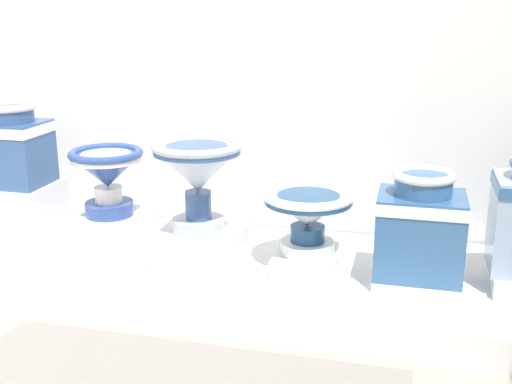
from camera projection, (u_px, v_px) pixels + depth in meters
name	position (u px, v px, depth m)	size (l,w,h in m)	color
display_platform	(248.00, 274.00, 3.00)	(3.06, 1.00, 0.13)	white
plinth_block_leftmost	(20.00, 208.00, 3.33)	(0.36, 0.38, 0.26)	white
antique_toilet_leftmost	(13.00, 144.00, 3.23)	(0.33, 0.29, 0.42)	#335488
plinth_block_rightmost	(111.00, 228.00, 3.23)	(0.30, 0.39, 0.14)	white
antique_toilet_rightmost	(107.00, 171.00, 3.15)	(0.36, 0.36, 0.34)	#2F4B92
plinth_block_broad_patterned	(199.00, 246.00, 2.99)	(0.39, 0.34, 0.13)	white
antique_toilet_broad_patterned	(197.00, 170.00, 2.89)	(0.41, 0.41, 0.43)	silver
plinth_block_slender_white	(307.00, 259.00, 2.92)	(0.29, 0.35, 0.07)	white
antique_toilet_slender_white	(308.00, 210.00, 2.86)	(0.41, 0.41, 0.29)	white
plinth_block_pale_glazed	(416.00, 278.00, 2.75)	(0.36, 0.30, 0.04)	white
antique_toilet_pale_glazed	(420.00, 224.00, 2.68)	(0.37, 0.30, 0.46)	#345F91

